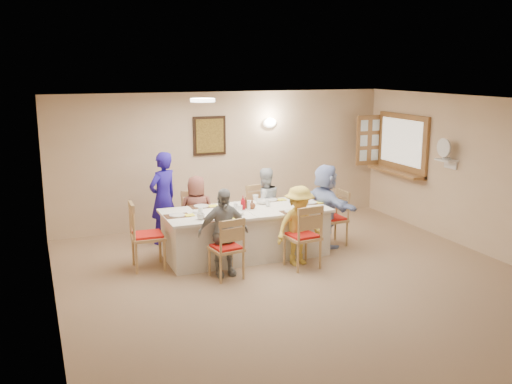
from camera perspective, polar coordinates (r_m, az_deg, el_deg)
name	(u,v)px	position (r m, az deg, el deg)	size (l,w,h in m)	color
ground	(307,285)	(7.99, 5.13, -9.29)	(7.00, 7.00, 0.00)	#987E61
room_walls	(309,178)	(7.56, 5.35, 1.43)	(7.00, 7.00, 7.00)	tan
wall_picture	(210,136)	(10.60, -4.66, 5.63)	(0.62, 0.05, 0.72)	black
wall_sconce	(270,123)	(10.97, 1.40, 6.95)	(0.26, 0.09, 0.18)	white
ceiling_light	(203,100)	(8.46, -5.36, 9.13)	(0.36, 0.36, 0.05)	white
serving_hatch	(402,144)	(11.26, 14.43, 4.65)	(0.06, 1.50, 1.15)	brown
hatch_sill	(396,172)	(11.27, 13.80, 1.98)	(0.30, 1.50, 0.05)	brown
shutter_door	(369,140)	(11.73, 11.22, 5.11)	(0.55, 0.04, 1.00)	brown
fan_shelf	(446,160)	(10.17, 18.50, 3.03)	(0.22, 0.36, 0.03)	white
desk_fan	(445,152)	(10.13, 18.42, 3.86)	(0.30, 0.30, 0.28)	#A5A5A8
dining_table	(246,233)	(9.04, -1.03, -4.08)	(2.60, 1.10, 0.76)	silver
chair_back_left	(195,219)	(9.57, -6.10, -2.72)	(0.44, 0.44, 0.92)	tan
chair_back_right	(262,212)	(9.95, 0.57, -2.03)	(0.45, 0.45, 0.93)	tan
chair_front_left	(226,247)	(8.11, -3.00, -5.52)	(0.44, 0.44, 0.91)	tan
chair_front_right	(302,235)	(8.54, 4.66, -4.34)	(0.47, 0.47, 0.98)	tan
chair_left_end	(148,235)	(8.60, -10.76, -4.24)	(0.49, 0.49, 1.03)	tan
chair_right_end	(332,218)	(9.65, 7.61, -2.59)	(0.45, 0.45, 0.93)	tan
diner_back_left	(197,212)	(9.42, -5.92, -2.02)	(0.65, 0.48, 1.22)	brown
diner_back_right	(264,204)	(9.80, 0.84, -1.24)	(0.64, 0.51, 1.27)	silver
diner_front_left	(223,232)	(8.16, -3.29, -4.03)	(0.75, 0.31, 1.28)	#949494
diner_front_right	(299,226)	(8.61, 4.32, -3.38)	(0.85, 0.58, 1.22)	#E8C447
diner_right_end	(326,205)	(9.54, 6.97, -1.34)	(0.50, 1.31, 1.39)	#A1B4EC
caregiver	(163,198)	(9.72, -9.26, -0.60)	(0.68, 0.61, 1.57)	#231696
placemat_fl	(218,219)	(8.36, -3.87, -2.75)	(0.37, 0.27, 0.01)	#472B19
plate_fl	(218,219)	(8.36, -3.87, -2.68)	(0.25, 0.25, 0.02)	white
napkin_fl	(230,219)	(8.37, -2.59, -2.67)	(0.13, 0.13, 0.01)	#FFEF35
placemat_fr	(292,212)	(8.79, 3.59, -1.99)	(0.33, 0.25, 0.01)	#472B19
plate_fr	(292,211)	(8.79, 3.59, -1.93)	(0.23, 0.23, 0.01)	white
napkin_fr	(304,211)	(8.82, 4.79, -1.91)	(0.13, 0.13, 0.01)	#FFEF35
placemat_bl	(201,207)	(9.14, -5.49, -1.46)	(0.35, 0.26, 0.01)	#472B19
plate_bl	(201,206)	(9.14, -5.50, -1.40)	(0.24, 0.24, 0.02)	white
napkin_bl	(213,206)	(9.14, -4.33, -1.39)	(0.15, 0.15, 0.01)	#FFEF35
placemat_br	(270,200)	(9.54, 1.44, -0.82)	(0.34, 0.25, 0.01)	#472B19
plate_br	(270,200)	(9.53, 1.44, -0.77)	(0.25, 0.25, 0.02)	white
napkin_br	(281,199)	(9.56, 2.55, -0.75)	(0.14, 0.14, 0.01)	#FFEF35
placemat_le	(177,216)	(8.62, -7.90, -2.37)	(0.37, 0.27, 0.01)	#472B19
plate_le	(177,215)	(8.62, -7.90, -2.31)	(0.24, 0.24, 0.02)	white
napkin_le	(190,215)	(8.62, -6.66, -2.30)	(0.14, 0.14, 0.01)	#FFEF35
placemat_re	(309,203)	(9.38, 5.37, -1.10)	(0.38, 0.28, 0.01)	#472B19
plate_re	(310,202)	(9.38, 5.37, -1.04)	(0.24, 0.24, 0.01)	white
napkin_re	(321,202)	(9.42, 6.49, -1.02)	(0.15, 0.15, 0.01)	#FFEF35
teacup_a	(201,216)	(8.38, -5.54, -2.44)	(0.16, 0.16, 0.09)	white
teacup_b	(256,198)	(9.53, -0.05, -0.55)	(0.13, 0.13, 0.09)	white
bowl_a	(237,213)	(8.61, -1.88, -2.14)	(0.26, 0.26, 0.05)	white
bowl_b	(262,202)	(9.29, 0.61, -1.01)	(0.23, 0.23, 0.06)	white
condiment_ketchup	(243,203)	(8.91, -1.32, -1.07)	(0.09, 0.09, 0.22)	#AF0F1A
condiment_brown	(245,203)	(8.97, -1.06, -1.10)	(0.11, 0.11, 0.18)	#5C2F18
condiment_malt	(252,204)	(8.96, -0.40, -1.25)	(0.12, 0.12, 0.14)	#5C2F18
drinking_glass	(236,206)	(8.92, -2.06, -1.41)	(0.06, 0.06, 0.09)	silver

